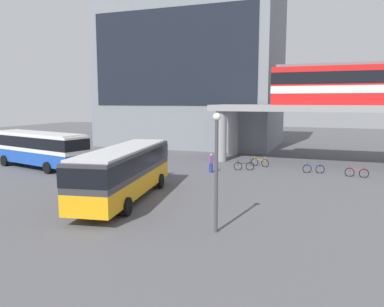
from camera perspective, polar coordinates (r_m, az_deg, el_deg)
The scene contains 13 objects.
ground_plane at distance 33.89m, azimuth 0.14°, elevation -2.39°, with size 120.00×120.00×0.00m, color #515156.
station_building at distance 53.55m, azimuth 0.06°, elevation 12.29°, with size 23.06×14.35×20.33m.
elevated_platform at distance 39.27m, azimuth 23.82°, elevation 5.41°, with size 28.10×6.50×5.61m.
train at distance 39.38m, azimuth 26.04°, elevation 9.34°, with size 19.14×2.96×3.84m.
bus_main at distance 23.55m, azimuth -9.97°, elevation -2.13°, with size 4.35×11.31×3.22m.
bus_secondary at distance 37.06m, azimuth -21.89°, elevation 1.04°, with size 11.32×5.23×3.22m.
bicycle_black at distance 33.79m, azimuth 7.74°, elevation -1.87°, with size 1.71×0.65×1.04m.
bicycle_blue at distance 33.75m, azimuth 17.61°, elevation -2.18°, with size 1.78×0.35×1.04m.
bicycle_red at distance 33.15m, azimuth 23.27°, elevation -2.63°, with size 1.79×0.22×1.04m.
bicycle_orange at distance 35.91m, azimuth 10.03°, elevation -1.35°, with size 1.75×0.51×1.04m.
pedestrian_by_bike_rack at distance 32.39m, azimuth 2.85°, elevation -1.53°, with size 0.44×0.48×1.60m.
pedestrian_at_kerb at distance 30.92m, azimuth -4.51°, elevation -1.98°, with size 0.41×0.47×1.62m.
lamp_post at distance 17.32m, azimuth 3.65°, elevation -1.22°, with size 0.36×0.36×5.50m.
Camera 1 is at (11.60, -21.27, 6.02)m, focal length 35.90 mm.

